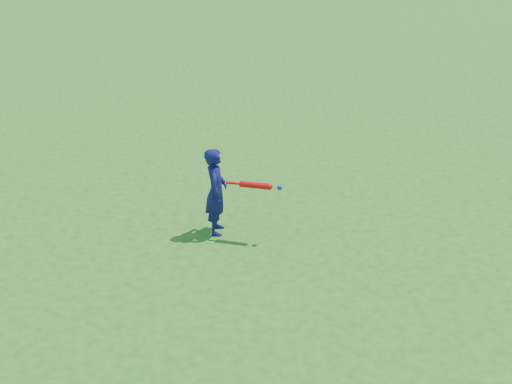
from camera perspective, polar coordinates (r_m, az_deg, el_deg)
ground at (r=6.86m, az=2.61°, el=-5.38°), size 80.00×80.00×0.00m
child at (r=6.94m, az=-4.02°, el=0.05°), size 0.31×0.43×1.10m
bat_swing at (r=6.70m, az=0.13°, el=0.65°), size 0.65×0.27×0.08m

